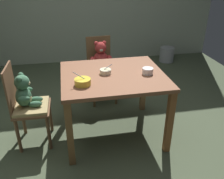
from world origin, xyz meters
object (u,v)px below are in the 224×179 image
at_px(porridge_bowl_white_near_right, 148,71).
at_px(metal_pail, 167,54).
at_px(porridge_bowl_yellow_near_left, 83,82).
at_px(dining_table, 113,83).
at_px(teddy_chair_far_center, 101,63).
at_px(porridge_bowl_cream_center, 106,71).
at_px(teddy_chair_near_left, 26,99).

bearing_deg(porridge_bowl_white_near_right, metal_pail, 61.49).
xyz_separation_m(porridge_bowl_yellow_near_left, porridge_bowl_white_near_right, (0.70, 0.14, 0.00)).
distance_m(dining_table, metal_pail, 2.71).
relative_size(teddy_chair_far_center, metal_pail, 3.07).
bearing_deg(porridge_bowl_cream_center, porridge_bowl_yellow_near_left, -139.08).
bearing_deg(dining_table, porridge_bowl_cream_center, 160.76).
bearing_deg(metal_pail, teddy_chair_near_left, -139.23).
height_order(teddy_chair_far_center, porridge_bowl_yellow_near_left, teddy_chair_far_center).
bearing_deg(porridge_bowl_cream_center, teddy_chair_far_center, 84.88).
bearing_deg(porridge_bowl_white_near_right, dining_table, 169.98).
height_order(porridge_bowl_yellow_near_left, metal_pail, porridge_bowl_yellow_near_left).
bearing_deg(teddy_chair_far_center, porridge_bowl_white_near_right, 17.36).
height_order(dining_table, porridge_bowl_white_near_right, porridge_bowl_white_near_right).
bearing_deg(porridge_bowl_yellow_near_left, metal_pail, 51.01).
xyz_separation_m(teddy_chair_near_left, teddy_chair_far_center, (0.92, 0.85, 0.02)).
relative_size(dining_table, porridge_bowl_cream_center, 8.43).
bearing_deg(metal_pail, porridge_bowl_white_near_right, -118.51).
bearing_deg(dining_table, teddy_chair_far_center, 90.04).
distance_m(teddy_chair_near_left, porridge_bowl_cream_center, 0.88).
xyz_separation_m(dining_table, porridge_bowl_yellow_near_left, (-0.34, -0.20, 0.14)).
relative_size(teddy_chair_near_left, porridge_bowl_cream_center, 7.07).
xyz_separation_m(porridge_bowl_white_near_right, metal_pail, (1.20, 2.21, -0.64)).
bearing_deg(porridge_bowl_cream_center, dining_table, -19.24).
bearing_deg(porridge_bowl_yellow_near_left, teddy_chair_near_left, 160.61).
relative_size(dining_table, porridge_bowl_white_near_right, 9.37).
height_order(teddy_chair_far_center, porridge_bowl_white_near_right, teddy_chair_far_center).
distance_m(dining_table, porridge_bowl_white_near_right, 0.39).
xyz_separation_m(porridge_bowl_cream_center, metal_pail, (1.64, 2.12, -0.64)).
bearing_deg(porridge_bowl_yellow_near_left, dining_table, 30.80).
distance_m(porridge_bowl_yellow_near_left, metal_pail, 3.09).
bearing_deg(teddy_chair_near_left, porridge_bowl_yellow_near_left, -18.51).
bearing_deg(porridge_bowl_yellow_near_left, porridge_bowl_cream_center, 40.92).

